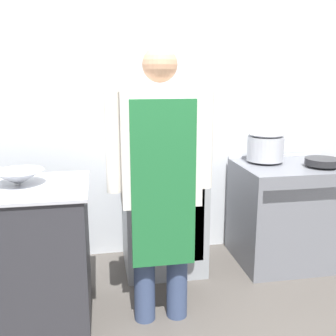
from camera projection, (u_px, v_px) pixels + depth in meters
The scene contains 7 objects.
wall_back at pixel (143, 105), 3.41m from camera, with size 8.00×0.05×2.70m.
stove at pixel (290, 213), 3.42m from camera, with size 0.92×0.71×0.89m.
fridge_unit at pixel (163, 219), 3.31m from camera, with size 0.65×0.61×0.85m.
person_cook at pixel (161, 172), 2.44m from camera, with size 0.67×0.24×1.77m.
mixing_bowl at pixel (18, 178), 2.48m from camera, with size 0.32×0.32×0.09m.
stock_pot at pixel (266, 146), 3.38m from camera, with size 0.31×0.31×0.26m.
saute_pan at pixel (322, 162), 3.23m from camera, with size 0.28×0.28×0.05m.
Camera 1 is at (-0.41, -1.67, 1.61)m, focal length 42.00 mm.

